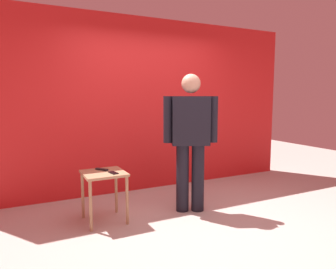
# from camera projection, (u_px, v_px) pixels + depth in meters

# --- Properties ---
(ground_plane) EXTENTS (12.00, 12.00, 0.00)m
(ground_plane) POSITION_uv_depth(u_px,v_px,m) (201.00, 222.00, 3.77)
(ground_plane) COLOR #B7B2A8
(back_wall_red) EXTENTS (5.28, 0.12, 2.70)m
(back_wall_red) POSITION_uv_depth(u_px,v_px,m) (148.00, 105.00, 5.04)
(back_wall_red) COLOR red
(back_wall_red) RESTS_ON ground_plane
(standing_person) EXTENTS (0.69, 0.41, 1.77)m
(standing_person) POSITION_uv_depth(u_px,v_px,m) (191.00, 136.00, 4.02)
(standing_person) COLOR black
(standing_person) RESTS_ON ground_plane
(side_table) EXTENTS (0.48, 0.48, 0.60)m
(side_table) POSITION_uv_depth(u_px,v_px,m) (104.00, 181.00, 3.73)
(side_table) COLOR tan
(side_table) RESTS_ON ground_plane
(cell_phone) EXTENTS (0.09, 0.15, 0.01)m
(cell_phone) POSITION_uv_depth(u_px,v_px,m) (113.00, 173.00, 3.67)
(cell_phone) COLOR black
(cell_phone) RESTS_ON side_table
(tv_remote) EXTENTS (0.13, 0.17, 0.02)m
(tv_remote) POSITION_uv_depth(u_px,v_px,m) (102.00, 169.00, 3.81)
(tv_remote) COLOR black
(tv_remote) RESTS_ON side_table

